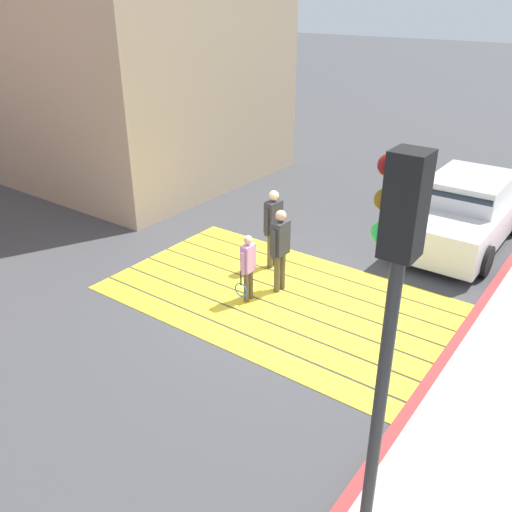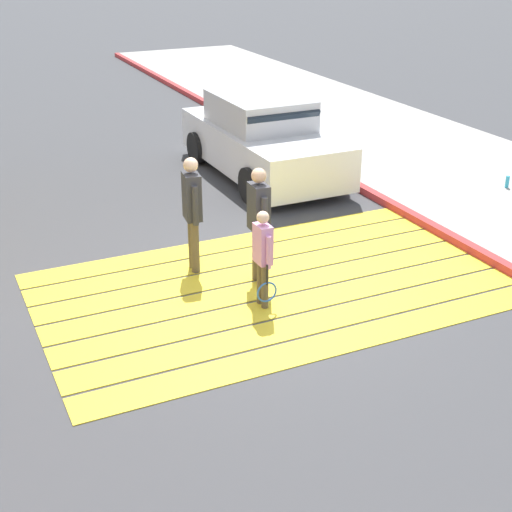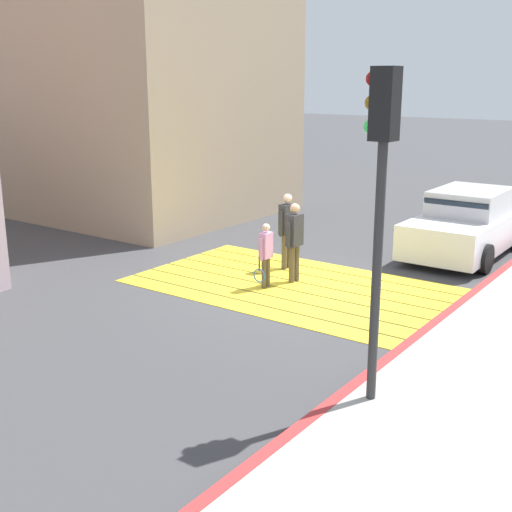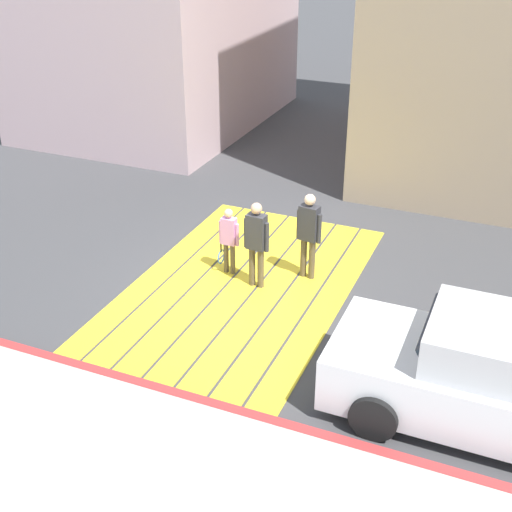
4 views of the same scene
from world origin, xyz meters
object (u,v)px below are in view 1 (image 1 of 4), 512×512
pedestrian_adult_lead (280,245)px  pedestrian_child_with_racket (248,265)px  car_parked_near_curb (465,213)px  traffic_light_corner (391,295)px  pedestrian_adult_trailing (273,224)px

pedestrian_adult_lead → pedestrian_child_with_racket: pedestrian_adult_lead is taller
car_parked_near_curb → traffic_light_corner: traffic_light_corner is taller
car_parked_near_curb → pedestrian_adult_trailing: (2.80, 3.56, 0.25)m
traffic_light_corner → pedestrian_adult_lead: traffic_light_corner is taller
pedestrian_child_with_racket → traffic_light_corner: bearing=140.1°
car_parked_near_curb → pedestrian_child_with_racket: bearing=64.4°
car_parked_near_curb → pedestrian_adult_trailing: bearing=51.9°
pedestrian_adult_trailing → pedestrian_child_with_racket: 1.50m
car_parked_near_curb → pedestrian_adult_lead: (2.13, 4.32, 0.23)m
car_parked_near_curb → pedestrian_adult_lead: bearing=63.8°
pedestrian_adult_lead → pedestrian_adult_trailing: pedestrian_adult_trailing is taller
car_parked_near_curb → traffic_light_corner: 8.76m
traffic_light_corner → pedestrian_child_with_racket: bearing=-39.9°
pedestrian_child_with_racket → car_parked_near_curb: bearing=-115.6°
car_parked_near_curb → pedestrian_adult_lead: size_ratio=2.59×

